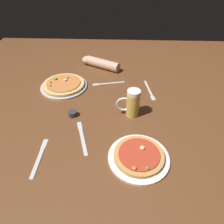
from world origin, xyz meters
name	(u,v)px	position (x,y,z in m)	size (l,w,h in m)	color
ground_plane	(112,117)	(0.00, 0.00, -0.01)	(2.40, 2.40, 0.03)	brown
pizza_plate_near	(139,156)	(0.14, -0.31, 0.02)	(0.28, 0.28, 0.05)	silver
pizza_plate_far	(64,85)	(-0.35, 0.28, 0.02)	(0.32, 0.32, 0.05)	#B2B2B7
beer_mug_dark	(132,103)	(0.11, 0.01, 0.08)	(0.13, 0.07, 0.16)	gold
ramekin_sauce	(73,113)	(-0.23, -0.02, 0.02)	(0.05, 0.05, 0.03)	#333338
fork_left	(149,90)	(0.24, 0.26, 0.00)	(0.06, 0.23, 0.01)	silver
knife_right	(39,157)	(-0.32, -0.32, 0.00)	(0.02, 0.23, 0.01)	silver
fork_spare	(108,83)	(-0.04, 0.34, 0.00)	(0.23, 0.07, 0.01)	silver
knife_spare	(82,137)	(-0.15, -0.19, 0.00)	(0.09, 0.24, 0.01)	silver
diner_arm	(99,63)	(-0.13, 0.59, 0.04)	(0.31, 0.20, 0.07)	tan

